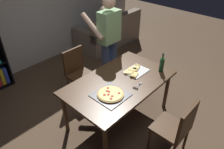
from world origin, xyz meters
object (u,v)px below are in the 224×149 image
object	(u,v)px
chair_far_side	(78,70)
person_serving_pizza	(109,39)
kitchen_scissors	(137,87)
chair_near_camera	(177,127)
couch	(110,34)
dining_table	(119,85)
pepperoni_pizza_on_tray	(111,94)
wine_bottle	(162,65)

from	to	relation	value
chair_far_side	person_serving_pizza	xyz separation A→B (m)	(0.57, -0.22, 0.49)
kitchen_scissors	chair_far_side	bearing A→B (deg)	92.60
kitchen_scissors	chair_near_camera	bearing A→B (deg)	-94.64
couch	chair_near_camera	bearing A→B (deg)	-122.67
dining_table	person_serving_pizza	world-z (taller)	person_serving_pizza
pepperoni_pizza_on_tray	wine_bottle	xyz separation A→B (m)	(0.97, -0.18, 0.10)
person_serving_pizza	pepperoni_pizza_on_tray	bearing A→B (deg)	-135.53
chair_near_camera	kitchen_scissors	distance (m)	0.74
couch	pepperoni_pizza_on_tray	size ratio (longest dim) A/B	4.00
chair_near_camera	couch	world-z (taller)	chair_near_camera
chair_far_side	person_serving_pizza	distance (m)	0.78
dining_table	person_serving_pizza	bearing A→B (deg)	52.96
person_serving_pizza	wine_bottle	size ratio (longest dim) A/B	5.54
couch	pepperoni_pizza_on_tray	bearing A→B (deg)	-136.53
wine_bottle	kitchen_scissors	size ratio (longest dim) A/B	1.62
person_serving_pizza	pepperoni_pizza_on_tray	size ratio (longest dim) A/B	4.11
couch	kitchen_scissors	size ratio (longest dim) A/B	8.73
chair_far_side	chair_near_camera	bearing A→B (deg)	-90.00
couch	wine_bottle	xyz separation A→B (m)	(-1.25, -2.29, 0.57)
kitchen_scissors	person_serving_pizza	bearing A→B (deg)	63.53
chair_near_camera	chair_far_side	size ratio (longest dim) A/B	1.00
couch	kitchen_scissors	bearing A→B (deg)	-129.17
chair_near_camera	wine_bottle	bearing A→B (deg)	46.37
pepperoni_pizza_on_tray	person_serving_pizza	bearing A→B (deg)	44.47
chair_near_camera	kitchen_scissors	world-z (taller)	chair_near_camera
pepperoni_pizza_on_tray	kitchen_scissors	world-z (taller)	pepperoni_pizza_on_tray
person_serving_pizza	chair_near_camera	bearing A→B (deg)	-108.23
dining_table	chair_far_side	world-z (taller)	chair_far_side
pepperoni_pizza_on_tray	wine_bottle	world-z (taller)	wine_bottle
chair_far_side	pepperoni_pizza_on_tray	size ratio (longest dim) A/B	2.11
pepperoni_pizza_on_tray	wine_bottle	distance (m)	0.99
person_serving_pizza	wine_bottle	xyz separation A→B (m)	(0.08, -1.06, -0.13)
couch	pepperoni_pizza_on_tray	world-z (taller)	couch
chair_near_camera	couch	xyz separation A→B (m)	(1.90, 2.96, -0.21)
person_serving_pizza	wine_bottle	distance (m)	1.07
chair_far_side	pepperoni_pizza_on_tray	xyz separation A→B (m)	(-0.32, -1.10, 0.25)
dining_table	chair_far_side	size ratio (longest dim) A/B	1.81
dining_table	pepperoni_pizza_on_tray	size ratio (longest dim) A/B	3.83
chair_far_side	couch	xyz separation A→B (m)	(1.90, 1.01, -0.21)
couch	kitchen_scissors	xyz separation A→B (m)	(-1.84, -2.26, 0.45)
dining_table	couch	size ratio (longest dim) A/B	0.96
pepperoni_pizza_on_tray	kitchen_scissors	bearing A→B (deg)	-22.12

